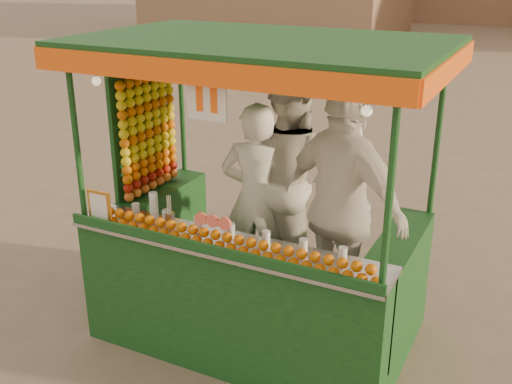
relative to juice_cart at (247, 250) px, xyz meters
The scene contains 5 objects.
ground 0.80m from the juice_cart, 110.54° to the left, with size 90.00×90.00×0.00m, color brown.
juice_cart is the anchor object (origin of this frame).
vendor_left 0.45m from the juice_cart, 101.86° to the left, with size 0.69×0.55×1.66m.
vendor_middle 0.75m from the juice_cart, 78.21° to the left, with size 1.14×1.03×1.91m.
vendor_right 0.90m from the juice_cart, ahead, with size 1.24×0.87×1.96m.
Camera 1 is at (2.08, -3.99, 3.03)m, focal length 42.51 mm.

